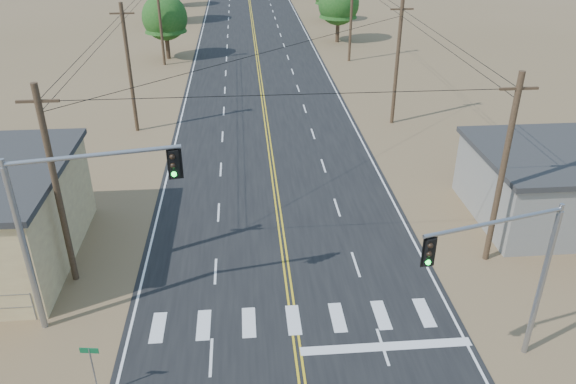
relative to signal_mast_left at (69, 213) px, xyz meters
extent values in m
cube|color=black|center=(9.08, 21.14, -5.49)|extent=(15.00, 200.00, 0.02)
cylinder|color=gray|center=(-2.42, 0.14, -4.75)|extent=(0.06, 0.06, 1.50)
cylinder|color=#4C3826|center=(-1.42, 3.14, -0.50)|extent=(0.30, 0.30, 10.00)
cube|color=#4C3826|center=(-1.42, 3.14, 3.70)|extent=(1.80, 0.12, 0.12)
cylinder|color=#4C3826|center=(-1.42, 23.14, -0.50)|extent=(0.30, 0.30, 10.00)
cube|color=#4C3826|center=(-1.42, 23.14, 3.70)|extent=(1.80, 0.12, 0.12)
cylinder|color=#4C3826|center=(-1.42, 43.14, -0.50)|extent=(0.30, 0.30, 10.00)
cylinder|color=#4C3826|center=(19.58, 3.14, -0.50)|extent=(0.30, 0.30, 10.00)
cube|color=#4C3826|center=(19.58, 3.14, 3.70)|extent=(1.80, 0.12, 0.12)
cylinder|color=#4C3826|center=(19.58, 23.14, -0.50)|extent=(0.30, 0.30, 10.00)
cube|color=#4C3826|center=(19.58, 23.14, 3.70)|extent=(1.80, 0.12, 0.12)
cylinder|color=#4C3826|center=(19.58, 43.14, -0.50)|extent=(0.30, 0.30, 10.00)
cylinder|color=gray|center=(-1.92, -0.34, -1.60)|extent=(0.27, 0.27, 7.79)
cylinder|color=gray|center=(-1.92, -0.34, 2.29)|extent=(0.20, 0.20, 0.67)
cylinder|color=gray|center=(1.36, 0.25, 2.40)|extent=(6.59, 1.36, 0.18)
cube|color=black|center=(4.31, 0.79, 1.68)|extent=(0.44, 0.40, 1.22)
sphere|color=black|center=(4.28, 0.59, 2.07)|extent=(0.22, 0.22, 0.22)
sphere|color=black|center=(4.28, 0.59, 1.68)|extent=(0.22, 0.22, 0.22)
sphere|color=#0CE533|center=(4.28, 0.59, 1.29)|extent=(0.22, 0.22, 0.22)
cylinder|color=gray|center=(18.51, -3.60, -2.12)|extent=(0.23, 0.23, 6.76)
cylinder|color=gray|center=(18.51, -3.60, 1.27)|extent=(0.17, 0.17, 0.58)
cylinder|color=gray|center=(15.75, -4.32, 1.36)|extent=(5.56, 1.59, 0.15)
cube|color=black|center=(13.28, -4.96, 0.73)|extent=(0.40, 0.37, 1.06)
sphere|color=black|center=(13.23, -5.13, 1.07)|extent=(0.19, 0.19, 0.19)
sphere|color=black|center=(13.23, -5.13, 0.73)|extent=(0.19, 0.19, 0.19)
sphere|color=#0CE533|center=(13.23, -5.13, 0.40)|extent=(0.19, 0.19, 0.19)
cylinder|color=gray|center=(1.28, -4.48, -4.33)|extent=(0.06, 0.06, 2.35)
cube|color=#0C562D|center=(1.28, -4.48, -3.25)|extent=(0.70, 0.13, 0.23)
cylinder|color=#3F2D1E|center=(-1.25, 45.93, -3.97)|extent=(0.49, 0.49, 3.06)
cone|color=#184C15|center=(-1.25, 45.93, 0.29)|extent=(4.77, 4.77, 5.45)
sphere|color=#184C15|center=(-1.25, 45.93, -0.82)|extent=(5.11, 5.11, 5.11)
cylinder|color=#3F2D1E|center=(-3.42, 66.87, -3.66)|extent=(0.44, 0.44, 3.68)
cylinder|color=#3F2D1E|center=(19.73, 52.58, -3.95)|extent=(0.49, 0.49, 3.10)
sphere|color=#184C15|center=(19.73, 52.58, -0.77)|extent=(5.16, 5.16, 5.16)
cylinder|color=#3F2D1E|center=(20.54, 66.15, -4.21)|extent=(0.44, 0.44, 2.58)
camera|label=1|loc=(7.21, -20.31, 11.36)|focal=35.00mm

